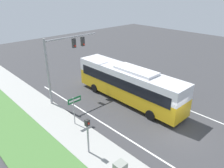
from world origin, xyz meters
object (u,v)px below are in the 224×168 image
at_px(street_sign, 74,106).
at_px(bus, 128,82).
at_px(signal_gantry, 63,56).
at_px(pedestrian_signal, 88,131).

bearing_deg(street_sign, bus, -0.64).
distance_m(signal_gantry, street_sign, 5.60).
xyz_separation_m(signal_gantry, street_sign, (-2.01, -4.44, -2.75)).
bearing_deg(signal_gantry, street_sign, -114.38).
bearing_deg(street_sign, pedestrian_signal, -110.88).
bearing_deg(signal_gantry, bus, -46.99).
relative_size(pedestrian_signal, street_sign, 1.07).
bearing_deg(pedestrian_signal, street_sign, 69.12).
xyz_separation_m(bus, pedestrian_signal, (-7.56, -3.43, -0.10)).
xyz_separation_m(signal_gantry, pedestrian_signal, (-3.35, -7.94, -2.67)).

